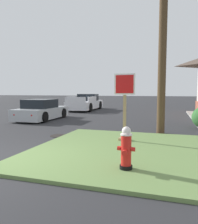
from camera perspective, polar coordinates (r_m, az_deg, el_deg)
The scene contains 8 objects.
ground_plane at distance 6.28m, azimuth -21.25°, elevation -11.15°, with size 160.00×160.00×0.00m, color #2B2B2D.
grass_corner_patch at distance 6.69m, azimuth 5.69°, elevation -9.44°, with size 5.02×5.49×0.08m, color #668447.
fire_hydrant at distance 4.89m, azimuth 6.87°, elevation -9.27°, with size 0.38×0.34×0.91m.
stop_sign at distance 7.60m, azimuth 6.48°, elevation 0.88°, with size 0.70×0.29×2.24m.
manhole_cover at distance 8.98m, azimuth -10.00°, elevation -5.92°, with size 0.70×0.70×0.02m, color black.
parked_sedan_silver at distance 14.30m, azimuth -14.31°, elevation 0.30°, with size 2.01×4.11×1.25m.
pickup_truck_white at distance 21.03m, azimuth -3.32°, elevation 2.20°, with size 2.30×5.66×1.48m.
utility_pole at distance 10.02m, azimuth 15.95°, elevation 23.04°, with size 1.75×0.32×9.31m.
Camera 1 is at (3.82, -4.68, 1.74)m, focal length 36.21 mm.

